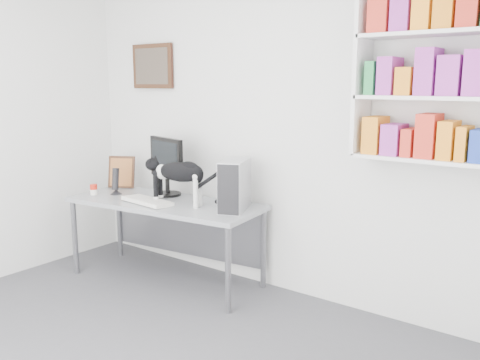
# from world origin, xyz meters

# --- Properties ---
(room) EXTENTS (4.01, 4.01, 2.70)m
(room) POSITION_xyz_m (0.00, 0.00, 1.35)
(room) COLOR #4A4A4E
(room) RESTS_ON ground
(bookshelf) EXTENTS (1.03, 0.28, 1.24)m
(bookshelf) POSITION_xyz_m (1.40, 1.85, 1.85)
(bookshelf) COLOR silver
(bookshelf) RESTS_ON room
(wall_art) EXTENTS (0.52, 0.04, 0.42)m
(wall_art) POSITION_xyz_m (-1.30, 1.97, 1.90)
(wall_art) COLOR #482D17
(wall_art) RESTS_ON room
(desk) EXTENTS (1.81, 0.88, 0.73)m
(desk) POSITION_xyz_m (-0.74, 1.53, 0.36)
(desk) COLOR gray
(desk) RESTS_ON room
(monitor) EXTENTS (0.55, 0.37, 0.54)m
(monitor) POSITION_xyz_m (-0.89, 1.71, 1.00)
(monitor) COLOR black
(monitor) RESTS_ON desk
(keyboard) EXTENTS (0.51, 0.24, 0.04)m
(keyboard) POSITION_xyz_m (-0.81, 1.39, 0.75)
(keyboard) COLOR silver
(keyboard) RESTS_ON desk
(pc_tower) EXTENTS (0.32, 0.44, 0.41)m
(pc_tower) POSITION_xyz_m (-0.08, 1.67, 0.93)
(pc_tower) COLOR #B3B3B8
(pc_tower) RESTS_ON desk
(speaker) EXTENTS (0.14, 0.14, 0.25)m
(speaker) POSITION_xyz_m (-1.30, 1.46, 0.86)
(speaker) COLOR black
(speaker) RESTS_ON desk
(leaning_print) EXTENTS (0.28, 0.22, 0.32)m
(leaning_print) POSITION_xyz_m (-1.49, 1.69, 0.89)
(leaning_print) COLOR #482D17
(leaning_print) RESTS_ON desk
(soup_can) EXTENTS (0.08, 0.08, 0.10)m
(soup_can) POSITION_xyz_m (-1.45, 1.32, 0.78)
(soup_can) COLOR red
(soup_can) RESTS_ON desk
(cat) EXTENTS (0.64, 0.31, 0.38)m
(cat) POSITION_xyz_m (-0.54, 1.50, 0.92)
(cat) COLOR black
(cat) RESTS_ON desk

